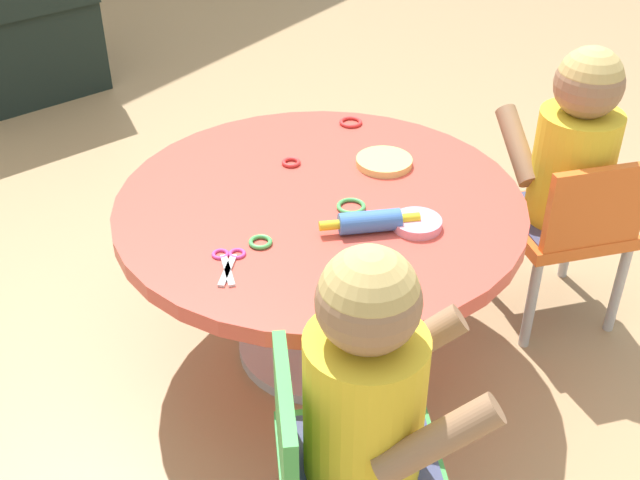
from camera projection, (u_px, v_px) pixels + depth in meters
name	position (u px, v px, depth m)	size (l,w,h in m)	color
ground_plane	(320.00, 347.00, 2.18)	(10.00, 10.00, 0.00)	tan
craft_table	(320.00, 233.00, 1.97)	(0.99, 0.99, 0.47)	silver
child_chair_left	(342.00, 471.00, 1.45)	(0.42, 0.42, 0.54)	#B7B7BC
seated_child_left	(368.00, 379.00, 1.33)	(0.43, 0.44, 0.51)	#3F4772
child_chair_right	(568.00, 226.00, 2.12)	(0.42, 0.42, 0.54)	#B7B7BC
seated_child_right	(576.00, 144.00, 2.02)	(0.43, 0.44, 0.51)	#3F4772
rolling_pin	(370.00, 222.00, 1.78)	(0.18, 0.18, 0.05)	#3F72CC
craft_scissors	(228.00, 261.00, 1.70)	(0.14, 0.12, 0.01)	silver
playdough_blob_0	(417.00, 223.00, 1.80)	(0.11, 0.11, 0.02)	pink
playdough_blob_1	(384.00, 162.00, 2.05)	(0.14, 0.14, 0.02)	#F2CC72
cookie_cutter_0	(351.00, 206.00, 1.88)	(0.07, 0.07, 0.01)	#4CB259
cookie_cutter_1	(291.00, 162.00, 2.05)	(0.05, 0.05, 0.01)	red
cookie_cutter_2	(351.00, 122.00, 2.25)	(0.06, 0.06, 0.01)	red
cookie_cutter_3	(262.00, 242.00, 1.75)	(0.05, 0.05, 0.01)	#4CB259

